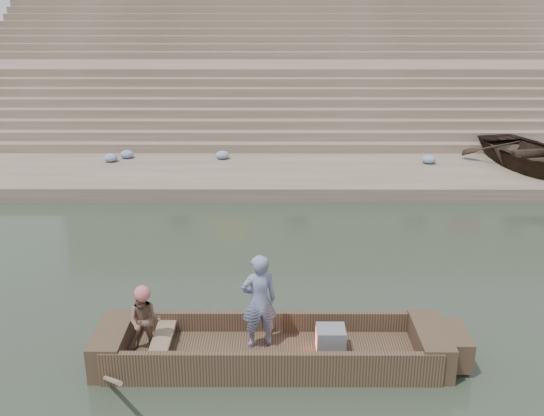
{
  "coord_description": "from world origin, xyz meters",
  "views": [
    {
      "loc": [
        -3.39,
        -10.43,
        5.7
      ],
      "look_at": [
        -3.43,
        1.64,
        1.4
      ],
      "focal_mm": 40.73,
      "sensor_mm": 36.0,
      "label": 1
    }
  ],
  "objects_px": {
    "television": "(330,339)",
    "beached_rowboat": "(532,154)",
    "rowing_man": "(144,321)",
    "standing_man": "(259,301)",
    "main_rowboat": "(271,356)"
  },
  "relations": [
    {
      "from": "standing_man",
      "to": "television",
      "type": "relative_size",
      "value": 3.46
    },
    {
      "from": "rowing_man",
      "to": "television",
      "type": "distance_m",
      "value": 2.96
    },
    {
      "from": "standing_man",
      "to": "television",
      "type": "distance_m",
      "value": 1.29
    },
    {
      "from": "main_rowboat",
      "to": "rowing_man",
      "type": "xyz_separation_m",
      "value": [
        -2.0,
        -0.03,
        0.65
      ]
    },
    {
      "from": "rowing_man",
      "to": "television",
      "type": "bearing_deg",
      "value": 1.24
    },
    {
      "from": "rowing_man",
      "to": "beached_rowboat",
      "type": "bearing_deg",
      "value": 45.79
    },
    {
      "from": "rowing_man",
      "to": "beached_rowboat",
      "type": "xyz_separation_m",
      "value": [
        10.07,
        10.11,
        0.1
      ]
    },
    {
      "from": "standing_man",
      "to": "beached_rowboat",
      "type": "xyz_separation_m",
      "value": [
        8.27,
        9.92,
        -0.16
      ]
    },
    {
      "from": "main_rowboat",
      "to": "television",
      "type": "distance_m",
      "value": 0.99
    },
    {
      "from": "standing_man",
      "to": "beached_rowboat",
      "type": "bearing_deg",
      "value": -144.43
    },
    {
      "from": "television",
      "to": "beached_rowboat",
      "type": "xyz_separation_m",
      "value": [
        7.13,
        10.08,
        0.44
      ]
    },
    {
      "from": "main_rowboat",
      "to": "standing_man",
      "type": "relative_size",
      "value": 3.14
    },
    {
      "from": "rowing_man",
      "to": "television",
      "type": "xyz_separation_m",
      "value": [
        2.94,
        0.03,
        -0.34
      ]
    },
    {
      "from": "television",
      "to": "beached_rowboat",
      "type": "relative_size",
      "value": 0.1
    },
    {
      "from": "rowing_man",
      "to": "beached_rowboat",
      "type": "distance_m",
      "value": 14.27
    }
  ]
}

